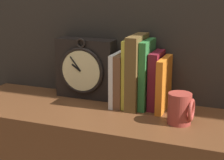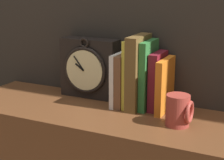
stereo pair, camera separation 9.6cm
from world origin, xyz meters
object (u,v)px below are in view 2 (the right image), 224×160
object	(u,v)px
clock	(89,68)
book_slot5_maroon	(158,81)
book_slot1_brown	(125,80)
mug	(179,111)
book_slot3_brown	(138,72)
book_slot0_white	(120,79)
book_slot4_green	(148,75)
book_slot6_orange	(165,85)
book_slot2_yellow	(131,73)

from	to	relation	value
clock	book_slot5_maroon	world-z (taller)	clock
book_slot1_brown	book_slot5_maroon	xyz separation A→B (m)	(0.12, 0.01, 0.01)
mug	book_slot3_brown	bearing A→B (deg)	149.63
clock	mug	size ratio (longest dim) A/B	2.36
book_slot0_white	mug	size ratio (longest dim) A/B	1.91
book_slot0_white	book_slot1_brown	bearing A→B (deg)	2.14
book_slot4_green	clock	bearing A→B (deg)	174.09
book_slot4_green	book_slot6_orange	size ratio (longest dim) A/B	1.30
book_slot2_yellow	book_slot5_maroon	distance (m)	0.10
book_slot6_orange	book_slot2_yellow	bearing A→B (deg)	177.60
book_slot1_brown	book_slot6_orange	xyz separation A→B (m)	(0.15, -0.00, -0.00)
book_slot3_brown	book_slot4_green	world-z (taller)	book_slot3_brown
book_slot2_yellow	mug	world-z (taller)	book_slot2_yellow
clock	book_slot1_brown	size ratio (longest dim) A/B	1.25
book_slot5_maroon	book_slot0_white	bearing A→B (deg)	-175.00
book_slot0_white	book_slot3_brown	xyz separation A→B (m)	(0.07, -0.00, 0.03)
book_slot4_green	book_slot5_maroon	distance (m)	0.04
book_slot4_green	book_slot6_orange	bearing A→B (deg)	-6.36
book_slot5_maroon	book_slot6_orange	size ratio (longest dim) A/B	1.09
book_slot3_brown	mug	world-z (taller)	book_slot3_brown
book_slot6_orange	clock	bearing A→B (deg)	174.00
book_slot1_brown	book_slot5_maroon	world-z (taller)	book_slot5_maroon
book_slot3_brown	book_slot6_orange	xyz separation A→B (m)	(0.10, 0.00, -0.04)
book_slot0_white	book_slot5_maroon	world-z (taller)	book_slot5_maroon
book_slot1_brown	book_slot4_green	size ratio (longest dim) A/B	0.78
book_slot2_yellow	book_slot4_green	xyz separation A→B (m)	(0.06, 0.00, -0.00)
book_slot0_white	book_slot4_green	xyz separation A→B (m)	(0.11, 0.01, 0.02)
book_slot1_brown	book_slot6_orange	distance (m)	0.15
book_slot1_brown	book_slot2_yellow	bearing A→B (deg)	6.83
book_slot5_maroon	mug	size ratio (longest dim) A/B	2.02
book_slot0_white	book_slot6_orange	size ratio (longest dim) A/B	1.03
book_slot4_green	mug	distance (m)	0.20
book_slot0_white	book_slot3_brown	bearing A→B (deg)	-3.31
clock	book_slot6_orange	bearing A→B (deg)	-6.00
book_slot1_brown	book_slot6_orange	bearing A→B (deg)	-1.03
book_slot1_brown	mug	world-z (taller)	book_slot1_brown
clock	book_slot3_brown	xyz separation A→B (m)	(0.21, -0.04, 0.02)
book_slot0_white	book_slot3_brown	world-z (taller)	book_slot3_brown
book_slot0_white	mug	xyz separation A→B (m)	(0.25, -0.11, -0.05)
book_slot1_brown	book_slot4_green	xyz separation A→B (m)	(0.09, 0.00, 0.03)
book_slot1_brown	book_slot2_yellow	world-z (taller)	book_slot2_yellow
book_slot0_white	book_slot3_brown	distance (m)	0.08
book_slot1_brown	book_slot3_brown	xyz separation A→B (m)	(0.05, -0.01, 0.03)
clock	book_slot6_orange	xyz separation A→B (m)	(0.31, -0.03, -0.02)
book_slot3_brown	mug	size ratio (longest dim) A/B	2.58
book_slot3_brown	mug	distance (m)	0.22
mug	book_slot2_yellow	bearing A→B (deg)	151.66
book_slot5_maroon	book_slot6_orange	xyz separation A→B (m)	(0.03, -0.01, -0.01)
book_slot1_brown	book_slot5_maroon	bearing A→B (deg)	5.52
book_slot2_yellow	book_slot5_maroon	bearing A→B (deg)	5.22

